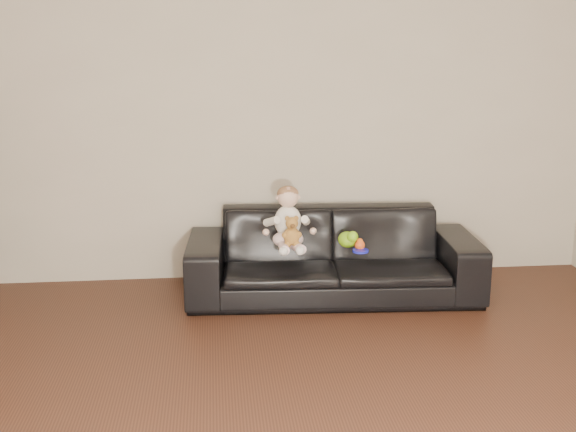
{
  "coord_description": "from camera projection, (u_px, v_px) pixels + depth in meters",
  "views": [
    {
      "loc": [
        -0.38,
        -2.58,
        1.76
      ],
      "look_at": [
        0.12,
        2.15,
        0.61
      ],
      "focal_mm": 45.0,
      "sensor_mm": 36.0,
      "label": 1
    }
  ],
  "objects": [
    {
      "name": "baby",
      "position": [
        288.0,
        221.0,
        4.89
      ],
      "size": [
        0.3,
        0.37,
        0.43
      ],
      "rotation": [
        0.0,
        0.0,
        0.14
      ],
      "color": "#FCD5D9",
      "rests_on": "sofa"
    },
    {
      "name": "toy_rattle",
      "position": [
        360.0,
        245.0,
        4.87
      ],
      "size": [
        0.07,
        0.07,
        0.07
      ],
      "primitive_type": "sphere",
      "rotation": [
        0.0,
        0.0,
        -0.03
      ],
      "color": "#EA531B",
      "rests_on": "sofa"
    },
    {
      "name": "teddy_bear",
      "position": [
        292.0,
        231.0,
        4.78
      ],
      "size": [
        0.12,
        0.12,
        0.2
      ],
      "rotation": [
        0.0,
        0.0,
        -0.1
      ],
      "color": "#A3702E",
      "rests_on": "sofa"
    },
    {
      "name": "toy_blue_disc",
      "position": [
        360.0,
        251.0,
        4.84
      ],
      "size": [
        0.12,
        0.12,
        0.02
      ],
      "primitive_type": "cylinder",
      "rotation": [
        0.0,
        0.0,
        -0.08
      ],
      "color": "#1A1ED6",
      "rests_on": "sofa"
    },
    {
      "name": "toy_green",
      "position": [
        347.0,
        240.0,
        4.93
      ],
      "size": [
        0.15,
        0.17,
        0.11
      ],
      "primitive_type": "ellipsoid",
      "rotation": [
        0.0,
        0.0,
        0.13
      ],
      "color": "#7FC817",
      "rests_on": "sofa"
    },
    {
      "name": "wall_back",
      "position": [
        263.0,
        106.0,
        5.3
      ],
      "size": [
        5.0,
        0.0,
        5.0
      ],
      "primitive_type": "plane",
      "rotation": [
        1.57,
        0.0,
        0.0
      ],
      "color": "#B7AD9A",
      "rests_on": "ground"
    },
    {
      "name": "sofa",
      "position": [
        333.0,
        255.0,
        5.1
      ],
      "size": [
        2.08,
        0.91,
        0.59
      ],
      "primitive_type": "imported",
      "rotation": [
        0.0,
        0.0,
        -0.06
      ],
      "color": "black",
      "rests_on": "floor"
    }
  ]
}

